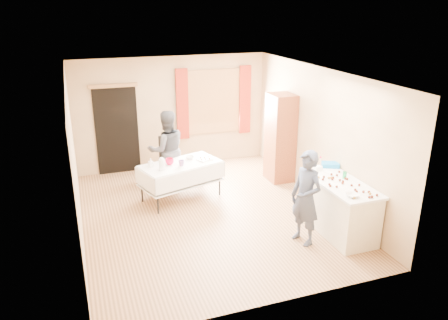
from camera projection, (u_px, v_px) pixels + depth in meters
name	position (u px, v px, depth m)	size (l,w,h in m)	color
floor	(209.00, 214.00, 8.16)	(4.50, 5.50, 0.02)	#9E7047
ceiling	(207.00, 73.00, 7.27)	(4.50, 5.50, 0.02)	white
wall_back	(173.00, 113.00, 10.17)	(4.50, 0.02, 2.60)	tan
wall_front	(276.00, 215.00, 5.27)	(4.50, 0.02, 2.60)	tan
wall_left	(74.00, 162.00, 7.01)	(0.02, 5.50, 2.60)	tan
wall_right	(319.00, 136.00, 8.42)	(0.02, 5.50, 2.60)	tan
window_frame	(214.00, 102.00, 10.37)	(1.32, 0.06, 1.52)	olive
window_pane	(214.00, 102.00, 10.36)	(1.20, 0.02, 1.40)	white
curtain_left	(182.00, 104.00, 10.09)	(0.28, 0.06, 1.65)	maroon
curtain_right	(245.00, 100.00, 10.57)	(0.28, 0.06, 1.65)	maroon
doorway	(117.00, 131.00, 9.84)	(0.95, 0.04, 2.00)	black
door_lintel	(113.00, 86.00, 9.46)	(1.05, 0.06, 0.08)	olive
cabinet	(280.00, 138.00, 9.44)	(0.50, 0.60, 1.92)	brown
counter	(340.00, 208.00, 7.36)	(0.70, 1.49, 0.91)	beige
party_table	(181.00, 178.00, 8.66)	(1.75, 1.24, 0.75)	black
chair	(168.00, 167.00, 9.70)	(0.49, 0.49, 0.95)	black
girl	(306.00, 198.00, 6.95)	(0.53, 0.66, 1.57)	#282F45
woman	(167.00, 150.00, 9.08)	(0.85, 0.68, 1.67)	black
soda_can	(345.00, 175.00, 7.38)	(0.07, 0.07, 0.12)	#199948
mixing_bowl	(352.00, 195.00, 6.70)	(0.21, 0.21, 0.05)	white
foam_block	(317.00, 168.00, 7.73)	(0.15, 0.10, 0.08)	white
blue_basket	(330.00, 165.00, 7.91)	(0.30, 0.20, 0.08)	#0E70BF
pitcher	(162.00, 165.00, 8.17)	(0.11, 0.11, 0.22)	silver
cup_red	(170.00, 162.00, 8.47)	(0.17, 0.17, 0.13)	red
cup_rainbow	(181.00, 163.00, 8.41)	(0.15, 0.15, 0.11)	red
small_bowl	(190.00, 157.00, 8.81)	(0.23, 0.23, 0.05)	white
pastry_tray	(205.00, 159.00, 8.75)	(0.28, 0.20, 0.02)	white
bottle	(151.00, 163.00, 8.33)	(0.10, 0.10, 0.17)	white
cake_balls	(345.00, 184.00, 7.13)	(0.53, 1.11, 0.04)	#3F2314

